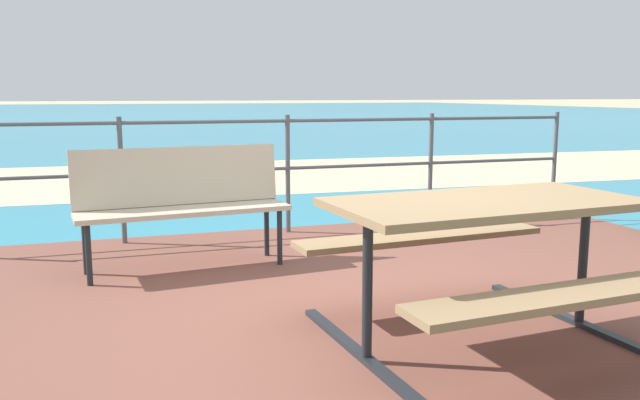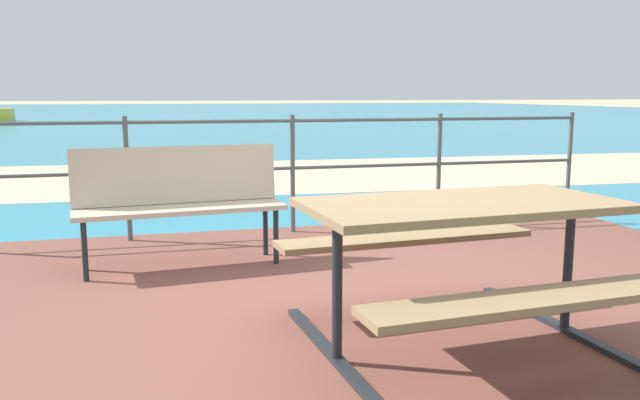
{
  "view_description": "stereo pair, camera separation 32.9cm",
  "coord_description": "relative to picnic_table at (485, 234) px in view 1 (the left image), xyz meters",
  "views": [
    {
      "loc": [
        -1.6,
        -3.4,
        1.35
      ],
      "look_at": [
        0.07,
        1.63,
        0.48
      ],
      "focal_mm": 36.61,
      "sensor_mm": 36.0,
      "label": 1
    },
    {
      "loc": [
        -1.28,
        -3.49,
        1.35
      ],
      "look_at": [
        0.07,
        1.63,
        0.48
      ],
      "focal_mm": 36.61,
      "sensor_mm": 36.0,
      "label": 2
    }
  ],
  "objects": [
    {
      "name": "ground_plane",
      "position": [
        -0.22,
        0.58,
        -0.64
      ],
      "size": [
        240.0,
        240.0,
        0.0
      ],
      "primitive_type": "plane",
      "color": "tan"
    },
    {
      "name": "patio_paving",
      "position": [
        -0.22,
        0.58,
        -0.61
      ],
      "size": [
        6.4,
        5.2,
        0.06
      ],
      "primitive_type": "cube",
      "color": "brown",
      "rests_on": "ground"
    },
    {
      "name": "sea_water",
      "position": [
        -0.22,
        40.58,
        -0.63
      ],
      "size": [
        90.0,
        90.0,
        0.01
      ],
      "primitive_type": "cube",
      "color": "teal",
      "rests_on": "ground"
    },
    {
      "name": "beach_strip",
      "position": [
        -0.22,
        7.74,
        -0.63
      ],
      "size": [
        54.14,
        6.72,
        0.01
      ],
      "primitive_type": "cube",
      "rotation": [
        0.0,
        0.0,
        -0.04
      ],
      "color": "beige",
      "rests_on": "ground"
    },
    {
      "name": "picnic_table",
      "position": [
        0.0,
        0.0,
        0.0
      ],
      "size": [
        1.67,
        1.6,
        0.76
      ],
      "rotation": [
        0.0,
        0.0,
        0.07
      ],
      "color": "#8C704C",
      "rests_on": "patio_paving"
    },
    {
      "name": "park_bench",
      "position": [
        -1.3,
        2.02,
        -0.04
      ],
      "size": [
        1.56,
        0.56,
        0.89
      ],
      "rotation": [
        0.0,
        0.0,
        0.1
      ],
      "color": "#BCAD93",
      "rests_on": "patio_paving"
    },
    {
      "name": "railing_fence",
      "position": [
        -0.22,
        2.97,
        0.11
      ],
      "size": [
        5.94,
        0.04,
        1.09
      ],
      "color": "#4C5156",
      "rests_on": "patio_paving"
    }
  ]
}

